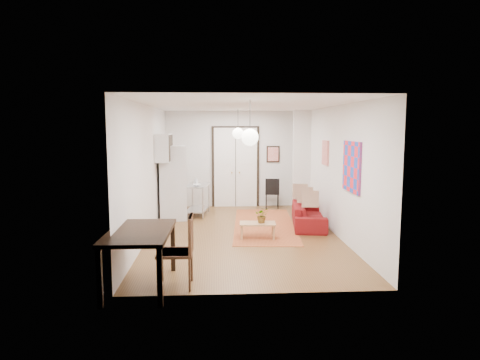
{
  "coord_description": "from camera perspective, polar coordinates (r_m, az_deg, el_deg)",
  "views": [
    {
      "loc": [
        -0.6,
        -9.49,
        2.44
      ],
      "look_at": [
        -0.06,
        -0.04,
        1.25
      ],
      "focal_mm": 32.0,
      "sensor_mm": 36.0,
      "label": 1
    }
  ],
  "objects": [
    {
      "name": "soap_bottle",
      "position": [
        12.04,
        -5.92,
        -0.04
      ],
      "size": [
        0.11,
        0.11,
        0.18
      ],
      "primitive_type": "imported",
      "rotation": [
        0.0,
        0.0,
        -0.43
      ],
      "color": "teal",
      "rests_on": "kitchen_counter"
    },
    {
      "name": "potted_plant",
      "position": [
        9.37,
        2.97,
        -4.7
      ],
      "size": [
        0.32,
        0.28,
        0.34
      ],
      "primitive_type": "imported",
      "rotation": [
        0.0,
        0.0,
        -0.07
      ],
      "color": "#386C30",
      "rests_on": "coffee_table"
    },
    {
      "name": "dining_chair_far",
      "position": [
        6.73,
        -8.6,
        -8.41
      ],
      "size": [
        0.54,
        0.75,
        1.1
      ],
      "rotation": [
        0.0,
        0.0,
        -1.59
      ],
      "color": "#3B2013",
      "rests_on": "floor"
    },
    {
      "name": "double_doors",
      "position": [
        13.02,
        -0.6,
        1.69
      ],
      "size": [
        1.44,
        0.06,
        2.5
      ],
      "primitive_type": "cube",
      "color": "white",
      "rests_on": "wall_back"
    },
    {
      "name": "dining_table",
      "position": [
        6.65,
        -13.21,
        -7.38
      ],
      "size": [
        0.95,
        1.62,
        0.89
      ],
      "rotation": [
        0.0,
        0.0,
        -0.02
      ],
      "color": "black",
      "rests_on": "floor"
    },
    {
      "name": "fridge",
      "position": [
        11.34,
        -8.98,
        -0.37
      ],
      "size": [
        0.77,
        0.77,
        1.94
      ],
      "primitive_type": "cube",
      "rotation": [
        0.0,
        0.0,
        0.14
      ],
      "color": "silver",
      "rests_on": "floor"
    },
    {
      "name": "bowl",
      "position": [
        11.5,
        -5.79,
        -0.69
      ],
      "size": [
        0.27,
        0.27,
        0.05
      ],
      "primitive_type": "imported",
      "rotation": [
        0.0,
        0.0,
        -0.43
      ],
      "color": "white",
      "rests_on": "kitchen_counter"
    },
    {
      "name": "pendant_back",
      "position": [
        11.51,
        -0.27,
        6.22
      ],
      "size": [
        0.3,
        0.3,
        0.8
      ],
      "color": "silver",
      "rests_on": "ceiling"
    },
    {
      "name": "wall_right",
      "position": [
        9.92,
        12.56,
        1.26
      ],
      "size": [
        0.02,
        7.0,
        2.9
      ],
      "primitive_type": "cube",
      "color": "silver",
      "rests_on": "floor"
    },
    {
      "name": "coffee_table",
      "position": [
        9.41,
        2.36,
        -5.99
      ],
      "size": [
        0.81,
        0.49,
        0.35
      ],
      "rotation": [
        0.0,
        0.0,
        -0.07
      ],
      "color": "tan",
      "rests_on": "floor"
    },
    {
      "name": "ceiling",
      "position": [
        9.52,
        0.37,
        9.93
      ],
      "size": [
        4.2,
        7.0,
        0.02
      ],
      "primitive_type": "cube",
      "color": "silver",
      "rests_on": "wall_back"
    },
    {
      "name": "kilim_rug",
      "position": [
        10.71,
        3.25,
        -5.99
      ],
      "size": [
        1.74,
        4.0,
        0.01
      ],
      "primitive_type": "cube",
      "rotation": [
        0.0,
        0.0,
        -0.07
      ],
      "color": "#A75329",
      "rests_on": "floor"
    },
    {
      "name": "painting_abstract",
      "position": [
        10.65,
        11.32,
        3.58
      ],
      "size": [
        0.05,
        0.5,
        0.6
      ],
      "primitive_type": "cube",
      "color": "beige",
      "rests_on": "wall_right"
    },
    {
      "name": "wall_back",
      "position": [
        13.04,
        -0.61,
        2.8
      ],
      "size": [
        4.2,
        0.02,
        2.9
      ],
      "primitive_type": "cube",
      "color": "silver",
      "rests_on": "floor"
    },
    {
      "name": "poster_back",
      "position": [
        13.11,
        4.43,
        3.46
      ],
      "size": [
        0.4,
        0.03,
        0.5
      ],
      "primitive_type": "cube",
      "color": "red",
      "rests_on": "wall_back"
    },
    {
      "name": "dining_chair_near",
      "position": [
        6.76,
        -8.57,
        -8.34
      ],
      "size": [
        0.54,
        0.75,
        1.1
      ],
      "rotation": [
        0.0,
        0.0,
        -1.59
      ],
      "color": "#3B2013",
      "rests_on": "floor"
    },
    {
      "name": "floor",
      "position": [
        9.82,
        0.36,
        -7.23
      ],
      "size": [
        7.0,
        7.0,
        0.0
      ],
      "primitive_type": "plane",
      "color": "brown",
      "rests_on": "ground"
    },
    {
      "name": "wall_left",
      "position": [
        9.66,
        -12.17,
        1.12
      ],
      "size": [
        0.02,
        7.0,
        2.9
      ],
      "primitive_type": "cube",
      "color": "silver",
      "rests_on": "floor"
    },
    {
      "name": "kitchen_counter",
      "position": [
        11.84,
        -5.71,
        -2.11
      ],
      "size": [
        0.7,
        1.18,
        0.85
      ],
      "rotation": [
        0.0,
        0.0,
        -0.14
      ],
      "color": "#B9BCBE",
      "rests_on": "floor"
    },
    {
      "name": "black_side_chair",
      "position": [
        12.98,
        4.26,
        -1.33
      ],
      "size": [
        0.46,
        0.46,
        0.91
      ],
      "rotation": [
        0.0,
        0.0,
        3.03
      ],
      "color": "black",
      "rests_on": "floor"
    },
    {
      "name": "wall_cabinet",
      "position": [
        11.08,
        -10.12,
        4.26
      ],
      "size": [
        0.35,
        1.0,
        0.7
      ],
      "primitive_type": "cube",
      "color": "white",
      "rests_on": "wall_left"
    },
    {
      "name": "pendant_front",
      "position": [
        7.52,
        1.34,
        5.73
      ],
      "size": [
        0.3,
        0.3,
        0.8
      ],
      "color": "silver",
      "rests_on": "ceiling"
    },
    {
      "name": "print_left",
      "position": [
        11.6,
        -10.57,
        4.62
      ],
      "size": [
        0.03,
        0.44,
        0.54
      ],
      "primitive_type": "cube",
      "color": "#9F6842",
      "rests_on": "wall_left"
    },
    {
      "name": "sofa",
      "position": [
        10.67,
        9.12,
        -4.62
      ],
      "size": [
        1.99,
        1.0,
        0.56
      ],
      "primitive_type": "imported",
      "rotation": [
        0.0,
        0.0,
        1.43
      ],
      "color": "maroon",
      "rests_on": "floor"
    },
    {
      "name": "painting_popart",
      "position": [
        8.7,
        14.67,
        1.72
      ],
      "size": [
        0.05,
        1.0,
        1.0
      ],
      "primitive_type": "cube",
      "color": "red",
      "rests_on": "wall_right"
    },
    {
      "name": "stub_partition",
      "position": [
        12.33,
        8.22,
        2.48
      ],
      "size": [
        0.5,
        0.1,
        2.9
      ],
      "primitive_type": "cube",
      "color": "silver",
      "rests_on": "floor"
    },
    {
      "name": "wall_front",
      "position": [
        6.1,
        2.44,
        -2.16
      ],
      "size": [
        4.2,
        0.02,
        2.9
      ],
      "primitive_type": "cube",
      "color": "silver",
      "rests_on": "floor"
    }
  ]
}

